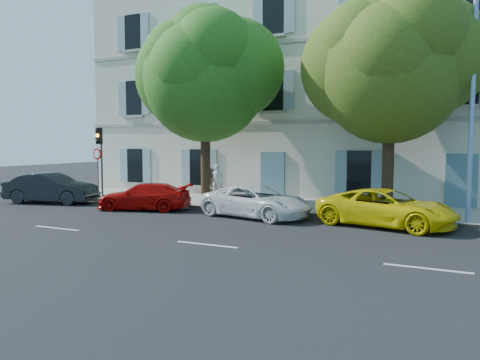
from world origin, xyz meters
The scene contains 15 objects.
ground centered at (0.00, 0.00, 0.00)m, with size 90.00×90.00×0.00m, color black.
sidewalk centered at (0.00, 4.45, 0.07)m, with size 36.00×4.50×0.15m, color #A09E96.
kerb centered at (0.00, 2.28, 0.08)m, with size 36.00×0.16×0.16m, color #9E998E.
building centered at (0.00, 10.20, 6.00)m, with size 28.00×7.00×12.00m, color beige.
car_dark_sedan centered at (-11.59, 0.87, 0.74)m, with size 1.56×4.48×1.48m, color black.
car_red_coupe centered at (-6.03, 0.96, 0.60)m, with size 1.68×4.13×1.20m, color #B50705.
car_white_coupe centered at (-0.73, 1.23, 0.64)m, with size 2.11×4.58×1.27m, color white.
car_yellow_supercar centered at (4.27, 1.33, 0.67)m, with size 2.22×4.82×1.34m, color yellow.
tree_left centered at (-4.20, 3.24, 5.82)m, with size 5.68×5.68×8.80m.
tree_right centered at (3.96, 3.54, 5.74)m, with size 5.65×5.65×8.71m.
traffic_light centered at (-10.05, 2.66, 2.74)m, with size 0.31×0.41×3.58m.
road_sign centered at (-10.29, 2.72, 1.97)m, with size 0.58×0.11×2.53m.
street_lamp centered at (6.87, 2.58, 5.09)m, with size 0.29×1.85×8.73m.
pedestrian_a centered at (-4.00, 4.00, 1.05)m, with size 0.66×0.43×1.80m, color silver.
pedestrian_b centered at (-4.12, 3.50, 0.97)m, with size 0.80×0.62×1.64m, color tan.
Camera 1 is at (6.72, -15.70, 2.98)m, focal length 35.00 mm.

